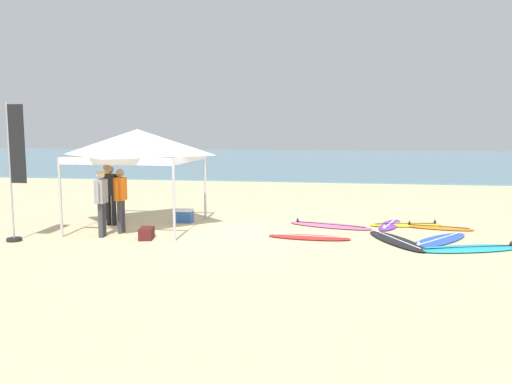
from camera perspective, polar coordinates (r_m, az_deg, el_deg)
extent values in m
plane|color=beige|center=(13.54, -3.42, -4.82)|extent=(80.00, 80.00, 0.00)
cube|color=#568499|center=(44.58, 5.43, 3.53)|extent=(80.00, 36.00, 0.10)
cylinder|color=#B7B7BC|center=(14.11, -20.70, -0.56)|extent=(0.07, 0.07, 2.05)
cylinder|color=#B7B7BC|center=(12.89, -9.01, -0.88)|extent=(0.07, 0.07, 2.05)
cylinder|color=#B7B7BC|center=(16.77, -15.60, 0.78)|extent=(0.07, 0.07, 2.05)
cylinder|color=#B7B7BC|center=(15.75, -5.61, 0.61)|extent=(0.07, 0.07, 2.05)
cube|color=white|center=(13.34, -15.25, 3.26)|extent=(3.01, 0.03, 0.18)
cube|color=white|center=(16.12, -10.84, 4.01)|extent=(3.01, 0.03, 0.18)
cube|color=white|center=(15.34, -18.06, 3.63)|extent=(0.03, 3.01, 0.18)
cube|color=white|center=(14.22, -7.20, 3.68)|extent=(0.03, 3.01, 0.18)
pyramid|color=white|center=(14.70, -12.88, 5.38)|extent=(3.13, 3.13, 0.70)
ellipsoid|color=pink|center=(14.88, 8.13, -3.66)|extent=(2.49, 1.34, 0.07)
cube|color=black|center=(14.87, 8.14, -3.52)|extent=(1.97, 0.65, 0.01)
cone|color=black|center=(15.20, 4.60, -3.02)|extent=(0.09, 0.09, 0.12)
ellipsoid|color=black|center=(13.24, 15.20, -5.18)|extent=(1.62, 2.54, 0.07)
cube|color=white|center=(13.23, 15.21, -5.02)|extent=(0.90, 1.95, 0.01)
cone|color=white|center=(14.09, 13.15, -3.99)|extent=(0.09, 0.09, 0.12)
ellipsoid|color=purple|center=(15.32, 14.48, -3.51)|extent=(1.01, 1.92, 0.07)
cube|color=white|center=(15.31, 14.49, -3.37)|extent=(0.49, 1.52, 0.01)
cone|color=white|center=(14.57, 13.90, -3.65)|extent=(0.09, 0.09, 0.12)
ellipsoid|color=orange|center=(15.30, 19.39, -3.70)|extent=(1.95, 0.89, 0.07)
cube|color=black|center=(15.29, 19.39, -3.56)|extent=(1.58, 0.38, 0.01)
cone|color=black|center=(15.32, 16.51, -3.21)|extent=(0.09, 0.09, 0.12)
ellipsoid|color=red|center=(13.25, 5.86, -4.96)|extent=(2.14, 0.73, 0.07)
cube|color=white|center=(13.24, 5.86, -4.80)|extent=(1.79, 0.18, 0.01)
cone|color=white|center=(13.37, 2.19, -4.40)|extent=(0.09, 0.09, 0.12)
ellipsoid|color=yellow|center=(15.45, 16.12, -3.47)|extent=(2.15, 0.99, 0.07)
cube|color=black|center=(15.45, 16.13, -3.33)|extent=(1.73, 0.42, 0.01)
cone|color=black|center=(15.74, 19.06, -3.04)|extent=(0.09, 0.09, 0.12)
ellipsoid|color=#23B2CC|center=(12.93, 22.34, -5.76)|extent=(2.68, 1.48, 0.07)
cube|color=black|center=(12.92, 22.35, -5.60)|extent=(2.10, 0.74, 0.01)
cone|color=black|center=(13.49, 26.22, -5.03)|extent=(0.09, 0.09, 0.12)
ellipsoid|color=blue|center=(13.61, 19.47, -5.01)|extent=(1.99, 2.31, 0.07)
cube|color=white|center=(13.61, 19.47, -4.85)|extent=(1.29, 1.65, 0.01)
cone|color=white|center=(12.74, 17.43, -5.30)|extent=(0.09, 0.09, 0.12)
cylinder|color=black|center=(16.40, -16.00, -1.43)|extent=(0.13, 0.13, 0.88)
cylinder|color=black|center=(16.23, -15.89, -1.52)|extent=(0.13, 0.13, 0.88)
cube|color=yellow|center=(16.23, -16.03, 1.11)|extent=(0.39, 0.42, 0.60)
sphere|color=#9E7051|center=(16.19, -16.08, 2.61)|extent=(0.21, 0.21, 0.21)
cylinder|color=yellow|center=(16.45, -16.17, 1.12)|extent=(0.09, 0.09, 0.54)
cylinder|color=yellow|center=(16.00, -15.88, 0.97)|extent=(0.09, 0.09, 0.54)
cylinder|color=black|center=(15.54, -15.87, -1.89)|extent=(0.13, 0.13, 0.88)
cylinder|color=black|center=(15.44, -15.32, -1.93)|extent=(0.13, 0.13, 0.88)
cube|color=black|center=(15.39, -15.69, 0.81)|extent=(0.39, 0.28, 0.60)
sphere|color=#9E7051|center=(15.35, -15.74, 2.39)|extent=(0.21, 0.21, 0.21)
cylinder|color=black|center=(15.53, -16.39, 0.77)|extent=(0.09, 0.09, 0.54)
cylinder|color=black|center=(15.26, -14.98, 0.71)|extent=(0.09, 0.09, 0.54)
cylinder|color=#383842|center=(13.81, -16.70, -3.02)|extent=(0.13, 0.13, 0.88)
cylinder|color=#383842|center=(13.97, -16.40, -2.89)|extent=(0.13, 0.13, 0.88)
cube|color=gray|center=(13.78, -16.65, 0.08)|extent=(0.23, 0.37, 0.60)
sphere|color=beige|center=(13.74, -16.72, 1.83)|extent=(0.21, 0.21, 0.21)
cylinder|color=gray|center=(13.58, -17.04, -0.13)|extent=(0.09, 0.09, 0.54)
cylinder|color=gray|center=(14.00, -16.27, 0.11)|extent=(0.09, 0.09, 0.54)
cylinder|color=#383842|center=(14.19, -14.74, -2.69)|extent=(0.13, 0.13, 0.88)
cylinder|color=#383842|center=(14.35, -14.43, -2.57)|extent=(0.13, 0.13, 0.88)
cube|color=orange|center=(14.17, -14.68, 0.32)|extent=(0.23, 0.37, 0.60)
sphere|color=#9E7051|center=(14.13, -14.73, 2.04)|extent=(0.21, 0.21, 0.21)
cylinder|color=orange|center=(13.96, -15.08, 0.13)|extent=(0.09, 0.09, 0.54)
cylinder|color=orange|center=(14.38, -14.28, 0.35)|extent=(0.09, 0.09, 0.54)
cylinder|color=#99999E|center=(13.99, -25.38, 1.93)|extent=(0.04, 0.04, 3.40)
cube|color=black|center=(13.83, -24.78, 4.82)|extent=(0.40, 0.02, 1.90)
cylinder|color=black|center=(14.21, -25.02, -4.75)|extent=(0.36, 0.36, 0.08)
cube|color=#4C1919|center=(13.41, -11.93, -4.47)|extent=(0.43, 0.65, 0.28)
cube|color=#2D60B7|center=(15.52, -7.88, -2.70)|extent=(0.48, 0.34, 0.34)
cube|color=white|center=(15.49, -7.89, -1.99)|extent=(0.50, 0.36, 0.05)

